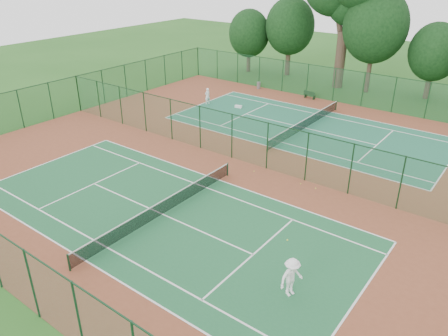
{
  "coord_description": "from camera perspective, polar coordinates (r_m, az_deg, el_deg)",
  "views": [
    {
      "loc": [
        16.12,
        -24.35,
        13.75
      ],
      "look_at": [
        1.06,
        -4.41,
        1.6
      ],
      "focal_mm": 35.0,
      "sensor_mm": 36.0,
      "label": 1
    }
  ],
  "objects": [
    {
      "name": "evergreen_row",
      "position": [
        52.87,
        18.83,
        9.49
      ],
      "size": [
        39.0,
        5.0,
        12.0
      ],
      "primitive_type": null,
      "color": "black",
      "rests_on": "ground"
    },
    {
      "name": "tennis_net_far",
      "position": [
        39.32,
        10.66,
        5.86
      ],
      "size": [
        0.1,
        12.9,
        0.97
      ],
      "color": "#163E1E",
      "rests_on": "ground"
    },
    {
      "name": "player_far",
      "position": [
        45.29,
        -2.18,
        9.38
      ],
      "size": [
        0.54,
        0.69,
        1.67
      ],
      "primitive_type": "imported",
      "rotation": [
        0.0,
        0.0,
        -1.81
      ],
      "color": "white",
      "rests_on": "court_far"
    },
    {
      "name": "fence_west",
      "position": [
        45.18,
        -18.49,
        9.22
      ],
      "size": [
        0.09,
        36.0,
        3.5
      ],
      "rotation": [
        0.0,
        0.0,
        1.57
      ],
      "color": "#194B28",
      "rests_on": "ground"
    },
    {
      "name": "fence_south",
      "position": [
        21.07,
        -25.99,
        -11.83
      ],
      "size": [
        40.0,
        0.09,
        3.5
      ],
      "color": "#194D32",
      "rests_on": "ground"
    },
    {
      "name": "fence_divider",
      "position": [
        31.57,
        3.3,
        3.57
      ],
      "size": [
        40.0,
        0.09,
        3.5
      ],
      "color": "#1A502A",
      "rests_on": "ground"
    },
    {
      "name": "ground",
      "position": [
        32.28,
        3.22,
        0.68
      ],
      "size": [
        120.0,
        120.0,
        0.0
      ],
      "primitive_type": "plane",
      "color": "#25591C",
      "rests_on": "ground"
    },
    {
      "name": "player_near",
      "position": [
        20.08,
        8.82,
        -13.92
      ],
      "size": [
        1.09,
        1.41,
        1.93
      ],
      "primitive_type": "imported",
      "rotation": [
        0.0,
        0.0,
        1.23
      ],
      "color": "white",
      "rests_on": "court_near"
    },
    {
      "name": "bench",
      "position": [
        48.06,
        11.11,
        9.37
      ],
      "size": [
        1.38,
        0.54,
        0.83
      ],
      "rotation": [
        0.0,
        0.0,
        -0.12
      ],
      "color": "black",
      "rests_on": "red_pad"
    },
    {
      "name": "court_near",
      "position": [
        26.16,
        -7.98,
        -6.03
      ],
      "size": [
        23.77,
        10.97,
        0.01
      ],
      "primitive_type": "cube",
      "color": "#1D5D34",
      "rests_on": "red_pad"
    },
    {
      "name": "court_far",
      "position": [
        39.51,
        10.6,
        5.13
      ],
      "size": [
        23.77,
        10.97,
        0.01
      ],
      "primitive_type": "cube",
      "color": "#206547",
      "rests_on": "red_pad"
    },
    {
      "name": "fence_north",
      "position": [
        46.87,
        15.93,
        10.13
      ],
      "size": [
        40.0,
        0.09,
        3.5
      ],
      "color": "#194B2E",
      "rests_on": "ground"
    },
    {
      "name": "stray_ball_a",
      "position": [
        29.26,
        11.89,
        -2.61
      ],
      "size": [
        0.07,
        0.07,
        0.07
      ],
      "primitive_type": "sphere",
      "color": "#D4F037",
      "rests_on": "red_pad"
    },
    {
      "name": "kit_bag",
      "position": [
        44.28,
        1.89,
        8.02
      ],
      "size": [
        0.75,
        0.41,
        0.26
      ],
      "primitive_type": "cube",
      "rotation": [
        0.0,
        0.0,
        0.22
      ],
      "color": "white",
      "rests_on": "red_pad"
    },
    {
      "name": "tennis_net_near",
      "position": [
        25.88,
        -8.05,
        -5.03
      ],
      "size": [
        0.1,
        12.9,
        0.97
      ],
      "color": "#13361E",
      "rests_on": "ground"
    },
    {
      "name": "stray_ball_c",
      "position": [
        30.95,
        3.94,
        -0.42
      ],
      "size": [
        0.07,
        0.07,
        0.07
      ],
      "primitive_type": "sphere",
      "color": "#CBF037",
      "rests_on": "red_pad"
    },
    {
      "name": "red_pad",
      "position": [
        32.28,
        3.22,
        0.68
      ],
      "size": [
        40.0,
        36.0,
        0.01
      ],
      "primitive_type": "cube",
      "color": "brown",
      "rests_on": "ground"
    },
    {
      "name": "trash_bin",
      "position": [
        51.13,
        4.55,
        10.72
      ],
      "size": [
        0.44,
        0.44,
        0.77
      ],
      "primitive_type": "cylinder",
      "rotation": [
        0.0,
        0.0,
        -0.02
      ],
      "color": "gray",
      "rests_on": "red_pad"
    },
    {
      "name": "stray_ball_b",
      "position": [
        29.64,
        9.97,
        -2.03
      ],
      "size": [
        0.07,
        0.07,
        0.07
      ],
      "primitive_type": "sphere",
      "color": "gold",
      "rests_on": "red_pad"
    }
  ]
}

